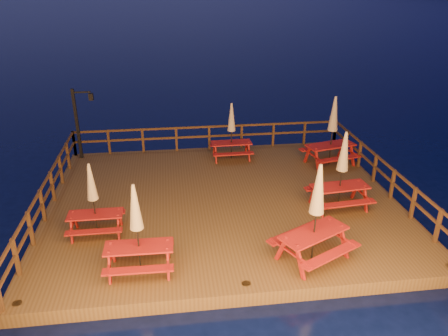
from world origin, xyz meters
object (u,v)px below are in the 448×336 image
Objects in this scene: lamp_post at (80,117)px; picnic_table_2 at (316,212)px; picnic_table_1 at (342,169)px; picnic_table_0 at (93,199)px.

picnic_table_2 is (7.39, -8.32, -0.32)m from lamp_post.
picnic_table_2 reaches higher than picnic_table_1.
lamp_post is at bearing 143.03° from picnic_table_1.
picnic_table_0 is 7.87m from picnic_table_1.
picnic_table_1 is (9.16, -5.63, -0.39)m from lamp_post.
picnic_table_0 is (1.32, -6.26, -0.59)m from lamp_post.
picnic_table_1 is 3.22m from picnic_table_2.
picnic_table_2 is (6.07, -2.06, 0.27)m from picnic_table_0.
lamp_post is at bearing 102.10° from picnic_table_0.
picnic_table_1 is at bearing -31.57° from lamp_post.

